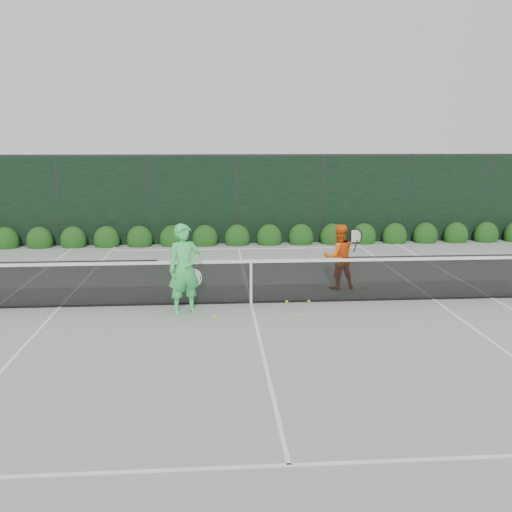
{
  "coord_description": "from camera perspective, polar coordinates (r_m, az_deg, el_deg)",
  "views": [
    {
      "loc": [
        -0.79,
        -12.05,
        3.52
      ],
      "look_at": [
        0.13,
        0.3,
        1.0
      ],
      "focal_mm": 40.0,
      "sensor_mm": 36.0,
      "label": 1
    }
  ],
  "objects": [
    {
      "name": "court_lines",
      "position": [
        12.58,
        -0.5,
        -4.72
      ],
      "size": [
        11.03,
        23.83,
        0.01
      ],
      "color": "white",
      "rests_on": "ground"
    },
    {
      "name": "player_man",
      "position": [
        13.78,
        8.29,
        -0.07
      ],
      "size": [
        0.91,
        0.69,
        1.56
      ],
      "rotation": [
        0.0,
        0.0,
        3.28
      ],
      "color": "orange",
      "rests_on": "ground"
    },
    {
      "name": "player_woman",
      "position": [
        11.76,
        -7.16,
        -1.31
      ],
      "size": [
        0.79,
        0.65,
        1.87
      ],
      "rotation": [
        0.0,
        0.0,
        0.35
      ],
      "color": "#40DB66",
      "rests_on": "ground"
    },
    {
      "name": "windscreen_fence",
      "position": [
        9.59,
        0.54,
        -0.58
      ],
      "size": [
        32.0,
        21.07,
        3.06
      ],
      "color": "black",
      "rests_on": "ground"
    },
    {
      "name": "tennis_net",
      "position": [
        12.44,
        -0.62,
        -2.4
      ],
      "size": [
        12.9,
        0.1,
        1.07
      ],
      "color": "black",
      "rests_on": "ground"
    },
    {
      "name": "ground",
      "position": [
        12.58,
        -0.5,
        -4.75
      ],
      "size": [
        80.0,
        80.0,
        0.0
      ],
      "primitive_type": "plane",
      "color": "gray",
      "rests_on": "ground"
    },
    {
      "name": "hedge_row",
      "position": [
        19.5,
        -1.88,
        1.8
      ],
      "size": [
        31.66,
        0.65,
        0.94
      ],
      "color": "#153C10",
      "rests_on": "ground"
    },
    {
      "name": "tennis_balls",
      "position": [
        12.48,
        4.3,
        -4.75
      ],
      "size": [
        3.7,
        2.13,
        0.07
      ],
      "color": "#C8DA30",
      "rests_on": "ground"
    }
  ]
}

